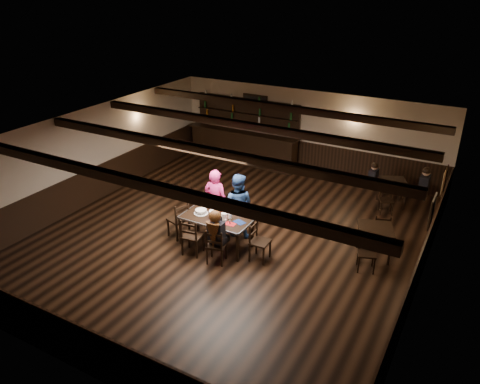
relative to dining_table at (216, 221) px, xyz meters
The scene contains 25 objects.
ground 0.86m from the dining_table, 81.57° to the left, with size 10.00×10.00×0.00m, color black.
room_shell 1.21m from the dining_table, 81.21° to the left, with size 9.02×10.02×2.71m.
dining_table is the anchor object (origin of this frame).
chair_near_left 0.72m from the dining_table, 114.34° to the right, with size 0.48×0.47×0.93m.
chair_near_right 0.80m from the dining_table, 59.72° to the right, with size 0.49×0.47×0.87m.
chair_end_left 0.99m from the dining_table, behind, with size 0.54×0.55×0.96m.
chair_end_right 1.12m from the dining_table, ahead, with size 0.42×0.44×0.92m.
chair_far_pushed 1.55m from the dining_table, 128.93° to the left, with size 0.40×0.39×0.81m.
woman_pink 0.76m from the dining_table, 122.30° to the left, with size 0.61×0.40×1.67m, color #ED316C.
man_blue 0.76m from the dining_table, 76.68° to the left, with size 0.80×0.62×1.64m, color #294C82.
seated_person 0.75m from the dining_table, 58.85° to the right, with size 0.36×0.55×0.89m.
cake 0.45m from the dining_table, behind, with size 0.34×0.34×0.11m.
plate_stack_a 0.18m from the dining_table, 162.08° to the right, with size 0.19×0.19×0.18m, color white.
plate_stack_b 0.27m from the dining_table, ahead, with size 0.15×0.15×0.17m, color white.
tea_light 0.18m from the dining_table, 55.29° to the left, with size 0.05×0.05×0.06m.
salt_shaker 0.33m from the dining_table, 13.91° to the right, with size 0.03×0.03×0.08m, color silver.
pepper_shaker 0.46m from the dining_table, 13.23° to the right, with size 0.03×0.03×0.09m, color #A5A8AD.
drink_glass 0.36m from the dining_table, 25.06° to the left, with size 0.08×0.08×0.13m, color silver.
menu_red 0.46m from the dining_table, 12.18° to the right, with size 0.26×0.18×0.00m, color #A01115.
menu_blue 0.60m from the dining_table, ahead, with size 0.28×0.20×0.00m, color #0F204E.
bar_counter 5.64m from the dining_table, 111.64° to the left, with size 4.03×0.70×2.20m.
back_table_a 3.68m from the dining_table, 21.60° to the left, with size 0.99×0.99×0.75m.
back_table_b 5.33m from the dining_table, 53.58° to the left, with size 0.97×0.97×0.75m.
bg_patron_left 5.04m from the dining_table, 58.97° to the left, with size 0.23×0.35×0.69m.
bg_patron_right 5.92m from the dining_table, 47.93° to the left, with size 0.24×0.39×0.79m.
Camera 1 is at (5.15, -8.76, 5.96)m, focal length 35.00 mm.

